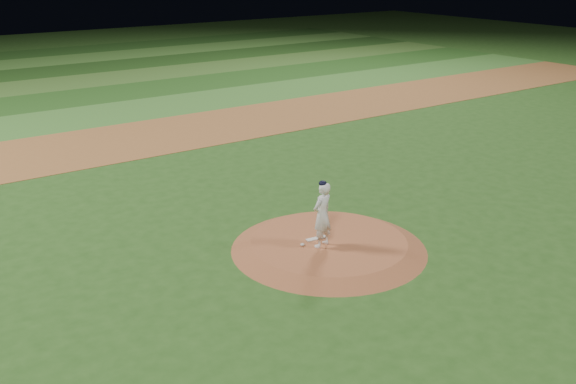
{
  "coord_description": "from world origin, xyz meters",
  "views": [
    {
      "loc": [
        -10.34,
        -12.78,
        7.76
      ],
      "look_at": [
        0.0,
        2.0,
        1.1
      ],
      "focal_mm": 40.0,
      "sensor_mm": 36.0,
      "label": 1
    }
  ],
  "objects_px": {
    "pitching_rubber": "(316,238)",
    "rosin_bag": "(302,245)",
    "pitchers_mound": "(329,245)",
    "pitcher_on_mound": "(322,214)"
  },
  "relations": [
    {
      "from": "pitching_rubber",
      "to": "pitcher_on_mound",
      "type": "bearing_deg",
      "value": -103.46
    },
    {
      "from": "pitchers_mound",
      "to": "pitcher_on_mound",
      "type": "xyz_separation_m",
      "value": [
        -0.38,
        -0.15,
        1.06
      ]
    },
    {
      "from": "pitchers_mound",
      "to": "pitching_rubber",
      "type": "xyz_separation_m",
      "value": [
        -0.21,
        0.29,
        0.14
      ]
    },
    {
      "from": "rosin_bag",
      "to": "pitcher_on_mound",
      "type": "xyz_separation_m",
      "value": [
        0.43,
        -0.31,
        0.9
      ]
    },
    {
      "from": "rosin_bag",
      "to": "pitcher_on_mound",
      "type": "distance_m",
      "value": 1.04
    },
    {
      "from": "pitchers_mound",
      "to": "pitcher_on_mound",
      "type": "bearing_deg",
      "value": -157.94
    },
    {
      "from": "pitching_rubber",
      "to": "rosin_bag",
      "type": "bearing_deg",
      "value": -160.2
    },
    {
      "from": "pitching_rubber",
      "to": "rosin_bag",
      "type": "xyz_separation_m",
      "value": [
        -0.59,
        -0.14,
        0.02
      ]
    },
    {
      "from": "pitching_rubber",
      "to": "rosin_bag",
      "type": "distance_m",
      "value": 0.61
    },
    {
      "from": "pitcher_on_mound",
      "to": "rosin_bag",
      "type": "bearing_deg",
      "value": 144.45
    }
  ]
}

